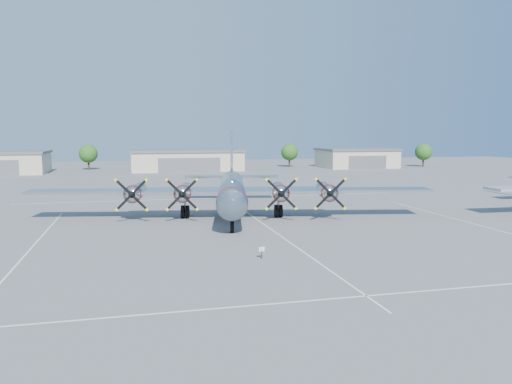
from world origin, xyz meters
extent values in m
plane|color=#555557|center=(0.00, 0.00, 0.00)|extent=(260.00, 260.00, 0.00)
cube|color=silver|center=(-22.00, -5.00, 0.01)|extent=(0.15, 40.00, 0.01)
cube|color=silver|center=(0.00, -5.00, 0.01)|extent=(0.15, 40.00, 0.01)
cube|color=silver|center=(22.00, -5.00, 0.01)|extent=(0.15, 40.00, 0.01)
cube|color=silver|center=(0.00, -22.00, 0.01)|extent=(60.00, 0.15, 0.01)
cube|color=silver|center=(0.00, 25.00, 0.01)|extent=(60.00, 0.15, 0.01)
cube|color=#B6A991|center=(0.00, 82.00, 2.40)|extent=(28.00, 14.00, 4.80)
cube|color=slate|center=(0.00, 82.00, 5.10)|extent=(28.60, 14.60, 0.60)
cube|color=slate|center=(0.00, 74.95, 1.80)|extent=(15.40, 0.20, 3.60)
cube|color=#B6A991|center=(48.00, 82.00, 2.40)|extent=(20.00, 14.00, 4.80)
cube|color=slate|center=(48.00, 82.00, 5.10)|extent=(20.60, 14.60, 0.60)
cube|color=slate|center=(48.00, 74.95, 1.80)|extent=(11.00, 0.20, 3.60)
cylinder|color=#382619|center=(-25.00, 90.00, 1.40)|extent=(0.50, 0.50, 2.80)
sphere|color=#234D16|center=(-25.00, 90.00, 4.24)|extent=(4.80, 4.80, 4.80)
cylinder|color=#382619|center=(30.00, 88.00, 1.40)|extent=(0.50, 0.50, 2.80)
sphere|color=#234D16|center=(30.00, 88.00, 4.24)|extent=(4.80, 4.80, 4.80)
cylinder|color=#382619|center=(68.00, 80.00, 1.40)|extent=(0.50, 0.50, 2.80)
sphere|color=#234D16|center=(68.00, 80.00, 4.24)|extent=(4.80, 4.80, 4.80)
cylinder|color=black|center=(-3.88, -11.89, 0.36)|extent=(0.05, 0.05, 0.72)
cube|color=white|center=(-3.88, -11.89, 0.76)|extent=(0.49, 0.17, 0.36)
camera|label=1|loc=(-13.31, -48.54, 9.73)|focal=35.00mm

